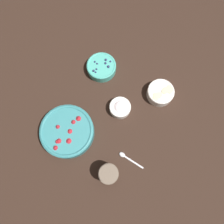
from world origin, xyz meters
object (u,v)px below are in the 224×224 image
Objects in this scene: bowl_blueberries at (101,67)px; bowl_bananas at (160,93)px; bowl_cream at (120,108)px; jar_chocolate at (109,174)px; bowl_strawberries at (67,131)px.

bowl_bananas is (-0.08, 0.34, 0.00)m from bowl_blueberries.
bowl_blueberries is at bearing -117.98° from bowl_cream.
jar_chocolate is (0.41, 0.38, 0.02)m from bowl_blueberries.
bowl_blueberries is 1.48× the size of jar_chocolate.
bowl_strawberries is 0.29m from bowl_cream.
bowl_bananas is 0.23m from bowl_cream.
bowl_cream is 0.33m from jar_chocolate.
bowl_strawberries is at bearing -27.86° from bowl_bananas.
bowl_bananas is 0.49m from jar_chocolate.
bowl_strawberries is 1.69× the size of bowl_blueberries.
bowl_blueberries is at bearing -137.15° from jar_chocolate.
bowl_cream is at bearing 154.23° from bowl_strawberries.
jar_chocolate reaches higher than bowl_cream.
bowl_cream is (-0.26, 0.13, -0.01)m from bowl_strawberries.
bowl_bananas is 1.26× the size of bowl_cream.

